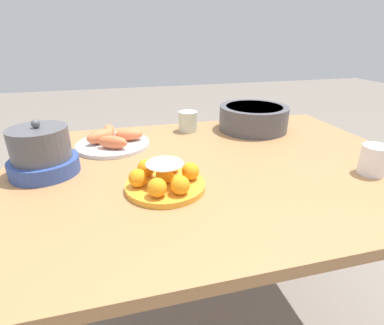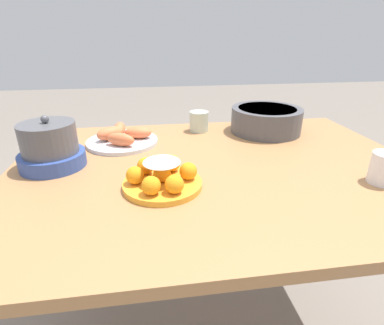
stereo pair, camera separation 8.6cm
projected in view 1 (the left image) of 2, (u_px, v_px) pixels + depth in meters
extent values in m
cylinder|color=#A87547|center=(56.00, 220.00, 1.35)|extent=(0.06, 0.06, 0.73)
cylinder|color=#A87547|center=(292.00, 188.00, 1.63)|extent=(0.06, 0.06, 0.73)
cube|color=#A87547|center=(214.00, 168.00, 0.96)|extent=(1.29, 0.94, 0.03)
cylinder|color=gold|center=(165.00, 186.00, 0.80)|extent=(0.21, 0.21, 0.02)
sphere|color=orange|center=(191.00, 171.00, 0.81)|extent=(0.05, 0.05, 0.05)
sphere|color=orange|center=(172.00, 164.00, 0.85)|extent=(0.05, 0.05, 0.05)
sphere|color=orange|center=(146.00, 168.00, 0.83)|extent=(0.05, 0.05, 0.05)
sphere|color=orange|center=(138.00, 178.00, 0.77)|extent=(0.05, 0.05, 0.05)
sphere|color=orange|center=(157.00, 188.00, 0.73)|extent=(0.05, 0.05, 0.05)
sphere|color=orange|center=(180.00, 185.00, 0.74)|extent=(0.05, 0.05, 0.05)
ellipsoid|color=white|center=(165.00, 164.00, 0.78)|extent=(0.10, 0.10, 0.02)
sphere|color=orange|center=(165.00, 175.00, 0.79)|extent=(0.05, 0.05, 0.05)
cylinder|color=#4C4C51|center=(253.00, 118.00, 1.27)|extent=(0.29, 0.29, 0.10)
cylinder|color=brown|center=(254.00, 108.00, 1.25)|extent=(0.24, 0.24, 0.01)
cylinder|color=silver|center=(53.00, 147.00, 1.05)|extent=(0.09, 0.09, 0.03)
cylinder|color=#9E4C1E|center=(53.00, 145.00, 1.05)|extent=(0.07, 0.07, 0.01)
cylinder|color=silver|center=(113.00, 144.00, 1.10)|extent=(0.26, 0.26, 0.01)
ellipsoid|color=#E57042|center=(129.00, 135.00, 1.11)|extent=(0.11, 0.07, 0.04)
ellipsoid|color=#E57042|center=(109.00, 132.00, 1.13)|extent=(0.04, 0.12, 0.05)
ellipsoid|color=#E57042|center=(101.00, 136.00, 1.08)|extent=(0.12, 0.10, 0.05)
ellipsoid|color=#E57042|center=(113.00, 142.00, 1.03)|extent=(0.11, 0.09, 0.05)
cylinder|color=white|center=(374.00, 160.00, 0.87)|extent=(0.08, 0.08, 0.09)
cylinder|color=beige|center=(187.00, 121.00, 1.25)|extent=(0.08, 0.08, 0.08)
cylinder|color=#334C99|center=(45.00, 166.00, 0.89)|extent=(0.20, 0.20, 0.05)
cylinder|color=#515156|center=(40.00, 144.00, 0.86)|extent=(0.16, 0.16, 0.09)
sphere|color=#515156|center=(35.00, 124.00, 0.83)|extent=(0.02, 0.02, 0.02)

